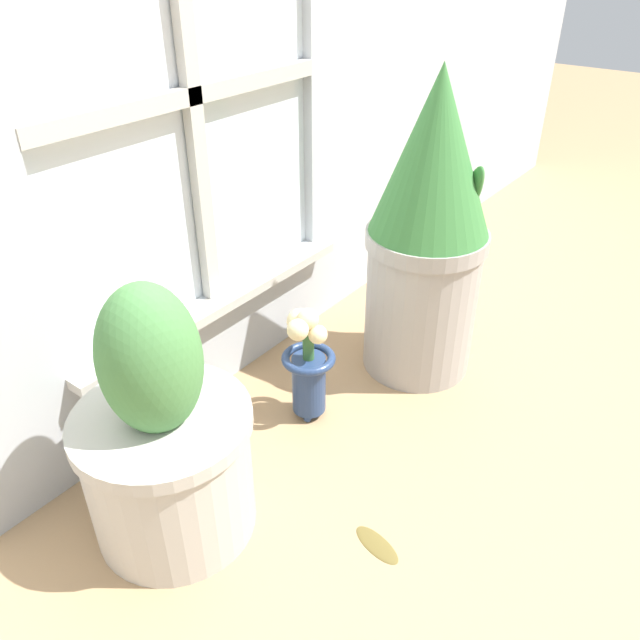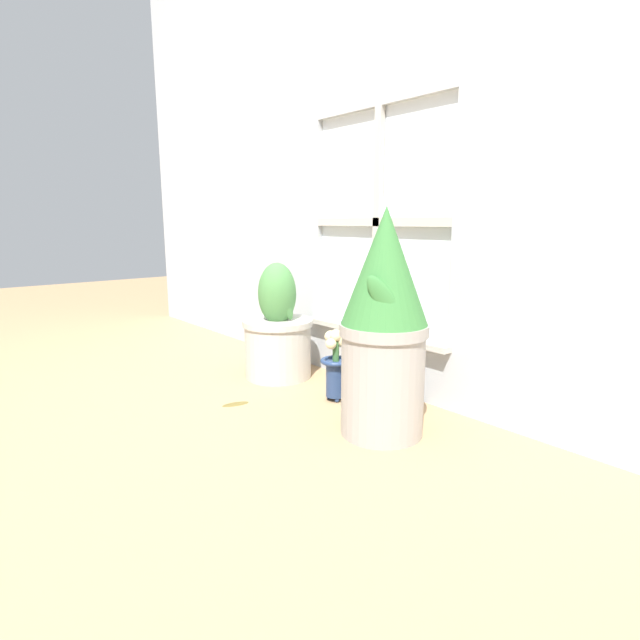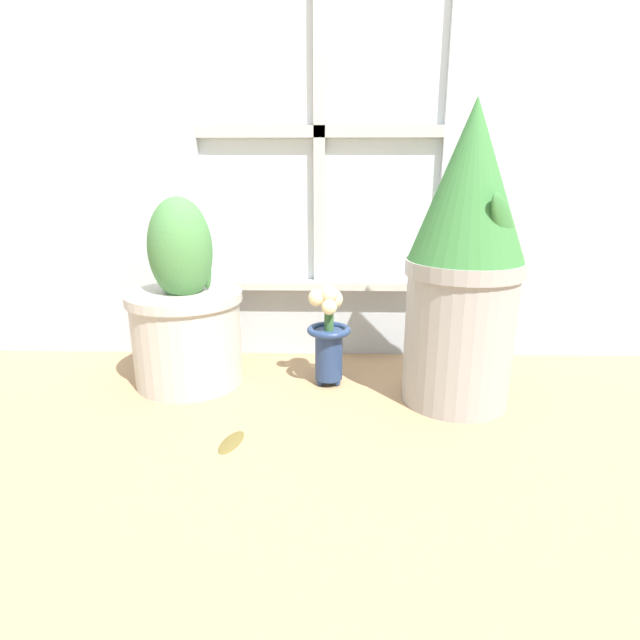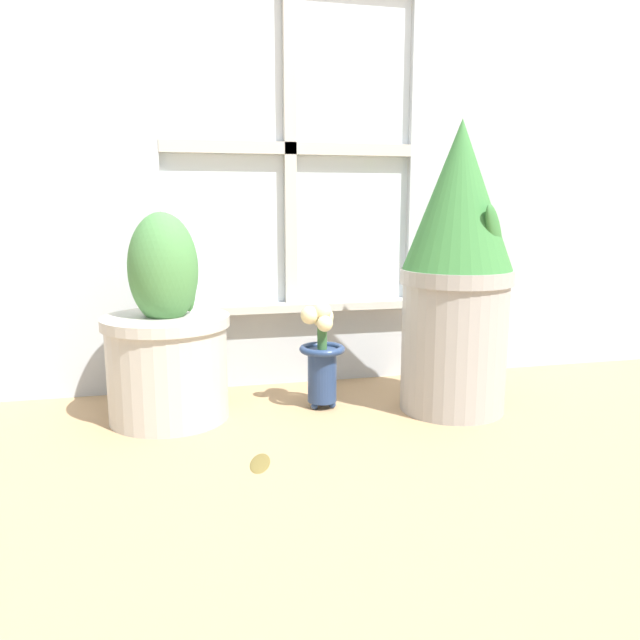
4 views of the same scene
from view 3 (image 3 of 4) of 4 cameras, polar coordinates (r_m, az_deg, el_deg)
The scene contains 5 objects.
ground_plane at distance 1.23m, azimuth -0.80°, elevation -13.01°, with size 10.00×10.00×0.00m, color tan.
potted_plant_left at distance 1.50m, azimuth -15.10°, elevation 0.67°, with size 0.33×0.33×0.54m.
potted_plant_right at distance 1.34m, azimuth 16.22°, elevation 6.72°, with size 0.30×0.30×0.78m.
flower_vase at distance 1.45m, azimuth 0.99°, elevation -1.59°, with size 0.13×0.13×0.30m.
fallen_leaf at distance 1.22m, azimuth -10.10°, elevation -13.45°, with size 0.07×0.12×0.01m.
Camera 3 is at (0.04, -1.07, 0.61)m, focal length 28.00 mm.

